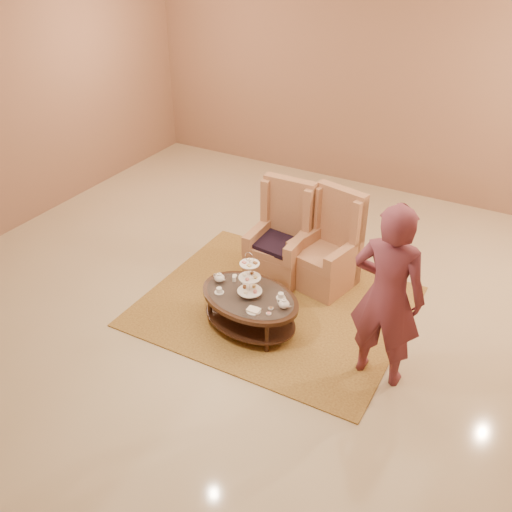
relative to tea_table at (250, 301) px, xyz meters
The scene contains 8 objects.
ground 0.37m from the tea_table, 85.07° to the left, with size 8.00×8.00×0.00m, color #C2B290.
ceiling 0.37m from the tea_table, 85.07° to the left, with size 8.00×8.00×0.02m, color silver.
wall_back 4.36m from the tea_table, 89.84° to the left, with size 8.00×0.04×3.50m, color #976C52.
rug 0.57m from the tea_table, 81.82° to the left, with size 2.88×2.41×0.02m.
tea_table is the anchor object (origin of this frame).
armchair_left 1.13m from the tea_table, 99.99° to the left, with size 0.65×0.67×1.19m.
armchair_right 1.26m from the tea_table, 72.39° to the left, with size 0.77×0.78×1.18m.
person 1.54m from the tea_table, ahead, with size 0.67×0.44×1.85m.
Camera 1 is at (2.41, -4.31, 3.91)m, focal length 40.00 mm.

